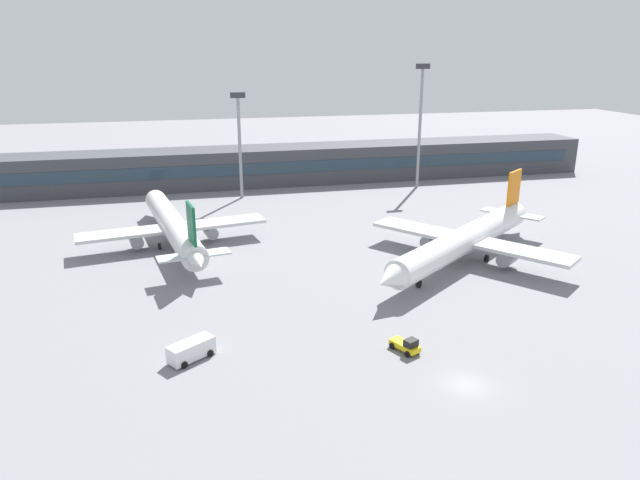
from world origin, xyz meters
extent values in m
plane|color=gray|center=(0.00, 40.00, 0.00)|extent=(400.00, 400.00, 0.00)
cube|color=#3F4247|center=(0.00, 96.36, 4.50)|extent=(155.91, 12.00, 9.00)
cube|color=#263847|center=(0.00, 90.31, 4.95)|extent=(148.11, 0.16, 2.80)
cylinder|color=white|center=(16.25, 33.04, 3.63)|extent=(34.15, 27.13, 4.18)
cone|color=white|center=(-1.08, 20.02, 3.63)|extent=(6.06, 5.94, 3.97)
cone|color=white|center=(33.41, 45.94, 3.63)|extent=(5.10, 4.85, 2.93)
cube|color=orange|center=(30.75, 43.95, 8.74)|extent=(4.11, 3.22, 6.05)
cube|color=silver|center=(31.02, 44.15, 3.85)|extent=(9.07, 10.64, 0.26)
cube|color=silver|center=(17.13, 33.70, 3.30)|extent=(24.04, 29.54, 0.55)
cylinder|color=gray|center=(13.16, 38.98, 1.75)|extent=(4.13, 3.87, 2.20)
cylinder|color=gray|center=(21.09, 28.43, 1.75)|extent=(4.13, 3.87, 2.20)
cylinder|color=black|center=(5.17, 24.72, 0.55)|extent=(1.14, 1.01, 1.10)
cylinder|color=black|center=(16.29, 36.65, 0.55)|extent=(1.14, 1.01, 1.10)
cylinder|color=black|center=(19.73, 32.08, 0.55)|extent=(1.14, 1.01, 1.10)
cylinder|color=silver|center=(-28.48, 52.84, 3.46)|extent=(10.44, 37.84, 3.98)
cone|color=silver|center=(-32.05, 73.18, 3.46)|extent=(4.48, 4.97, 3.78)
cone|color=silver|center=(-24.95, 32.69, 3.46)|extent=(3.43, 4.40, 2.79)
cube|color=#0C5933|center=(-25.50, 35.81, 8.33)|extent=(1.17, 4.61, 5.76)
cube|color=silver|center=(-25.44, 35.50, 3.67)|extent=(10.83, 4.70, 0.25)
cube|color=silver|center=(-28.30, 51.81, 3.14)|extent=(31.83, 10.38, 0.52)
cylinder|color=gray|center=(-22.11, 52.89, 1.67)|extent=(2.64, 3.66, 2.10)
cylinder|color=gray|center=(-34.49, 50.72, 1.67)|extent=(2.64, 3.66, 2.10)
cylinder|color=black|center=(-30.76, 65.84, 0.52)|extent=(0.59, 1.10, 1.05)
cylinder|color=black|center=(-25.44, 51.25, 0.52)|extent=(0.59, 1.10, 1.05)
cylinder|color=black|center=(-30.80, 50.30, 0.52)|extent=(0.59, 1.10, 1.05)
cube|color=yellow|center=(-3.48, 8.03, 0.65)|extent=(2.87, 3.90, 0.60)
cube|color=black|center=(-3.10, 7.21, 1.30)|extent=(1.73, 1.58, 0.90)
cylinder|color=black|center=(-3.69, 6.61, 0.35)|extent=(0.52, 0.74, 0.70)
cylinder|color=black|center=(-2.27, 7.26, 0.35)|extent=(0.52, 0.74, 0.70)
cylinder|color=black|center=(-4.69, 8.79, 0.35)|extent=(0.52, 0.74, 0.70)
cylinder|color=black|center=(-3.27, 9.44, 0.35)|extent=(0.52, 0.74, 0.70)
cube|color=white|center=(-26.70, 11.72, 1.13)|extent=(5.43, 4.57, 1.90)
cube|color=#1E2633|center=(-25.04, 12.85, 1.63)|extent=(1.20, 1.66, 0.70)
cylinder|color=black|center=(-24.72, 11.83, 0.38)|extent=(0.79, 0.66, 0.76)
cylinder|color=black|center=(-25.86, 13.52, 0.38)|extent=(0.79, 0.66, 0.76)
cylinder|color=black|center=(-27.53, 9.93, 0.38)|extent=(0.79, 0.66, 0.76)
cylinder|color=black|center=(-28.68, 11.62, 0.38)|extent=(0.79, 0.66, 0.76)
cylinder|color=gray|center=(29.21, 83.70, 13.83)|extent=(0.70, 0.70, 27.66)
cube|color=#333338|center=(29.21, 83.70, 28.26)|extent=(3.20, 0.80, 1.20)
cylinder|color=gray|center=(-13.40, 82.82, 11.01)|extent=(0.70, 0.70, 22.02)
cube|color=#333338|center=(-13.40, 82.82, 22.62)|extent=(3.20, 0.80, 1.20)
camera|label=1|loc=(-26.33, -46.62, 32.25)|focal=32.92mm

